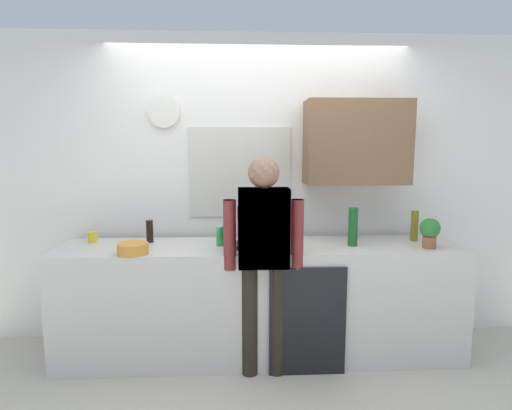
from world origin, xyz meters
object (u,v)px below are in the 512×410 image
(person_guest, at_px, (264,249))
(mixing_bowl, at_px, (133,249))
(bottle_olive_oil, at_px, (414,226))
(person_at_sink, at_px, (264,249))
(coffee_maker, at_px, (249,228))
(bottle_green_wine, at_px, (353,227))
(cup_yellow_cup, at_px, (92,237))
(bottle_dark_sauce, at_px, (150,231))
(potted_plant, at_px, (430,231))
(dish_soap, at_px, (220,236))

(person_guest, bearing_deg, mixing_bowl, -27.69)
(bottle_olive_oil, relative_size, person_at_sink, 0.16)
(mixing_bowl, bearing_deg, person_at_sink, -4.55)
(coffee_maker, distance_m, person_at_sink, 0.30)
(bottle_green_wine, relative_size, cup_yellow_cup, 3.53)
(person_at_sink, height_order, person_guest, same)
(bottle_olive_oil, height_order, mixing_bowl, bottle_olive_oil)
(bottle_green_wine, distance_m, person_guest, 0.76)
(bottle_dark_sauce, distance_m, potted_plant, 2.19)
(bottle_olive_oil, xyz_separation_m, mixing_bowl, (-2.20, -0.32, -0.09))
(bottle_olive_oil, distance_m, potted_plant, 0.25)
(bottle_dark_sauce, bearing_deg, bottle_green_wine, -7.01)
(person_guest, bearing_deg, coffee_maker, -93.70)
(bottle_dark_sauce, xyz_separation_m, mixing_bowl, (-0.05, -0.37, -0.05))
(bottle_dark_sauce, bearing_deg, potted_plant, -7.95)
(bottle_dark_sauce, relative_size, mixing_bowl, 0.82)
(bottle_green_wine, xyz_separation_m, cup_yellow_cup, (-2.07, 0.21, -0.11))
(mixing_bowl, bearing_deg, cup_yellow_cup, 137.24)
(cup_yellow_cup, relative_size, dish_soap, 0.47)
(bottle_dark_sauce, relative_size, person_guest, 0.11)
(mixing_bowl, bearing_deg, person_guest, -4.55)
(dish_soap, distance_m, person_guest, 0.44)
(bottle_green_wine, height_order, person_at_sink, person_at_sink)
(bottle_olive_oil, relative_size, mixing_bowl, 1.14)
(bottle_green_wine, relative_size, mixing_bowl, 1.36)
(coffee_maker, distance_m, person_guest, 0.30)
(cup_yellow_cup, relative_size, potted_plant, 0.37)
(cup_yellow_cup, xyz_separation_m, person_guest, (1.35, -0.46, 0.00))
(potted_plant, xyz_separation_m, person_guest, (-1.27, -0.15, -0.08))
(cup_yellow_cup, distance_m, potted_plant, 2.65)
(cup_yellow_cup, bearing_deg, person_guest, -18.73)
(coffee_maker, height_order, person_at_sink, person_at_sink)
(bottle_dark_sauce, xyz_separation_m, person_guest, (0.89, -0.45, -0.04))
(dish_soap, bearing_deg, cup_yellow_cup, 171.43)
(cup_yellow_cup, height_order, person_at_sink, person_at_sink)
(coffee_maker, bearing_deg, cup_yellow_cup, 171.18)
(bottle_olive_oil, bearing_deg, mixing_bowl, -171.70)
(coffee_maker, relative_size, cup_yellow_cup, 3.88)
(person_guest, bearing_deg, dish_soap, -66.42)
(bottle_green_wine, bearing_deg, coffee_maker, 179.17)
(coffee_maker, xyz_separation_m, person_at_sink, (0.09, -0.26, -0.10))
(bottle_green_wine, bearing_deg, person_at_sink, -160.57)
(mixing_bowl, relative_size, person_at_sink, 0.14)
(potted_plant, bearing_deg, bottle_dark_sauce, 172.05)
(bottle_green_wine, distance_m, dish_soap, 1.04)
(person_at_sink, distance_m, person_guest, 0.00)
(coffee_maker, bearing_deg, dish_soap, 170.06)
(bottle_olive_oil, distance_m, person_guest, 1.33)
(bottle_green_wine, height_order, person_guest, person_guest)
(bottle_dark_sauce, relative_size, dish_soap, 1.00)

